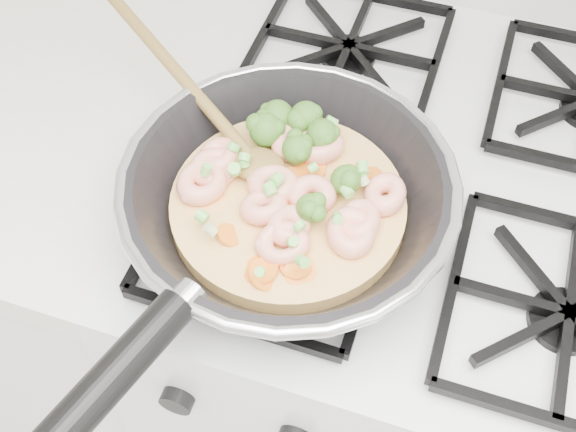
% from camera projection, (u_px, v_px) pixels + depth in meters
% --- Properties ---
extents(stove, '(0.60, 0.60, 0.92)m').
position_uv_depth(stove, '(394.00, 347.00, 1.16)').
color(stove, silver).
rests_on(stove, ground).
extents(skillet, '(0.44, 0.51, 0.10)m').
position_uv_depth(skillet, '(285.00, 197.00, 0.71)').
color(skillet, black).
rests_on(skillet, stove).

